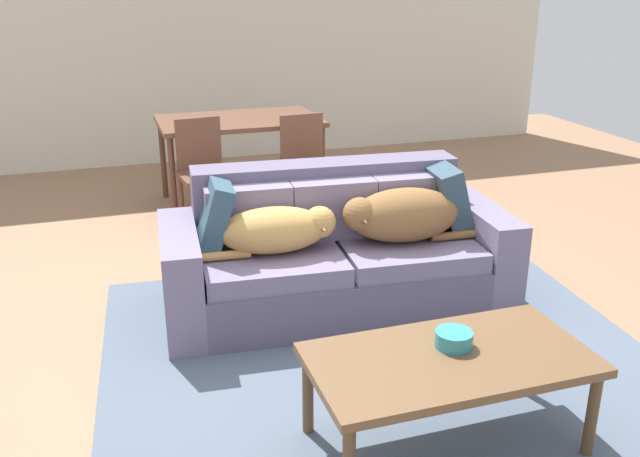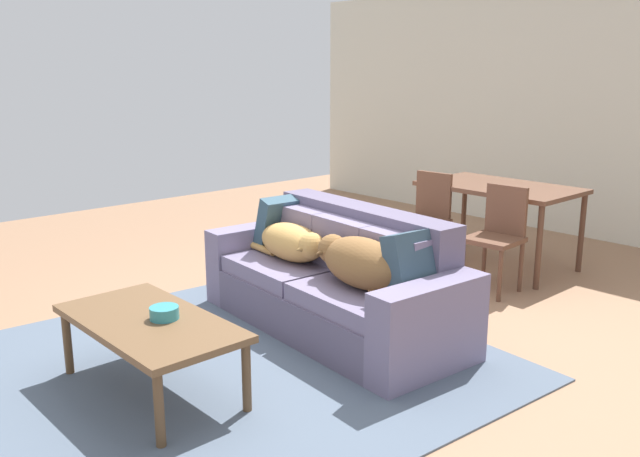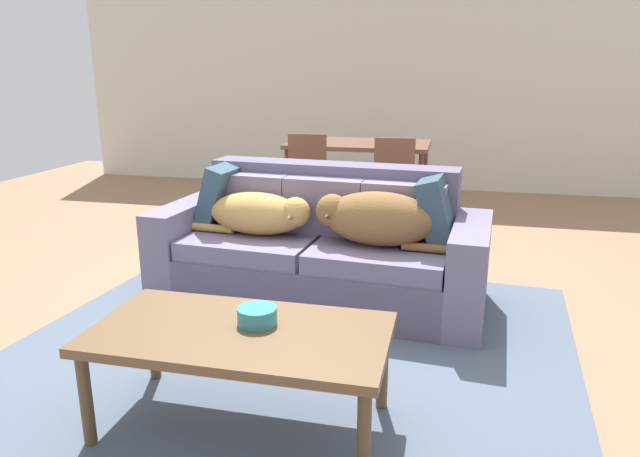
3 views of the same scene
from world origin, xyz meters
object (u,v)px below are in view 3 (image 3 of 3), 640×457
Objects in this scene: throw_pillow_by_left_arm at (221,196)px; dog_on_right_cushion at (375,218)px; dining_chair_near_right at (393,182)px; dining_chair_near_left at (306,177)px; throw_pillow_by_right_arm at (439,212)px; coffee_table at (240,340)px; dining_table at (359,149)px; dog_on_left_cushion at (261,213)px; bowl_on_coffee_table at (257,316)px; couch at (321,249)px.

dog_on_right_cushion is at bearing -13.01° from throw_pillow_by_left_arm.
dining_chair_near_left is at bearing 169.52° from dining_chair_near_right.
throw_pillow_by_right_arm reaches higher than dog_on_right_cushion.
dining_table is at bearing 91.92° from coffee_table.
coffee_table is (0.38, -1.37, -0.17)m from dog_on_left_cushion.
dog_on_right_cushion is 0.61× the size of dining_table.
throw_pillow_by_right_arm is 1.62m from dining_chair_near_right.
dining_chair_near_right is (-0.07, 1.69, -0.10)m from dog_on_right_cushion.
dining_table is at bearing 111.16° from throw_pillow_by_right_arm.
dog_on_right_cushion is 1.37m from coffee_table.
bowl_on_coffee_table is at bearing -85.27° from dining_chair_near_left.
dog_on_right_cushion reaches higher than bowl_on_coffee_table.
couch is 0.47m from dog_on_right_cushion.
throw_pillow_by_left_arm is at bearing 117.37° from bowl_on_coffee_table.
couch reaches higher than dog_on_right_cushion.
couch is 2.45× the size of dining_chair_near_right.
dining_table is 1.58× the size of dining_chair_near_right.
dining_table is (0.60, 2.07, 0.06)m from throw_pillow_by_left_arm.
couch is 2.21m from dining_table.
dining_chair_near_right reaches higher than throw_pillow_by_left_arm.
dog_on_left_cushion is (-0.38, -0.08, 0.24)m from couch.
dining_chair_near_right reaches higher than dog_on_left_cushion.
dining_chair_near_right reaches higher than couch.
dining_table is at bearing 88.16° from dog_on_left_cushion.
couch is 1.45m from coffee_table.
dog_on_left_cushion is 0.74m from dog_on_right_cushion.
bowl_on_coffee_table is at bearing -98.29° from dining_chair_near_right.
throw_pillow_by_left_arm is 1.45m from throw_pillow_by_right_arm.
throw_pillow_by_right_arm is at bearing 63.28° from coffee_table.
dining_chair_near_left is at bearing 127.23° from throw_pillow_by_right_arm.
couch is at bearing 92.15° from bowl_on_coffee_table.
bowl_on_coffee_table is (0.05, 0.07, 0.08)m from coffee_table.
throw_pillow_by_left_arm is at bearing 175.40° from throw_pillow_by_right_arm.
dog_on_left_cushion is 1.84× the size of throw_pillow_by_left_arm.
couch is 2.55× the size of dog_on_right_cushion.
dining_chair_near_left is (-1.26, 1.65, -0.13)m from throw_pillow_by_right_arm.
couch is 2.68× the size of dog_on_left_cushion.
coffee_table is (0.72, -1.56, -0.23)m from throw_pillow_by_left_arm.
dog_on_right_cushion is 1.95× the size of throw_pillow_by_right_arm.
dog_on_right_cushion is 1.69m from dining_chair_near_right.
dining_chair_near_right is (0.24, 2.93, 0.01)m from bowl_on_coffee_table.
bowl_on_coffee_table is (0.43, -1.30, -0.09)m from dog_on_left_cushion.
coffee_table is at bearing -86.41° from dining_chair_near_left.
dining_table is 0.70m from dining_chair_near_left.
couch is at bearing 162.86° from dog_on_right_cushion.
dining_chair_near_left is at bearing 99.68° from dog_on_left_cushion.
bowl_on_coffee_table is (0.05, -1.38, 0.15)m from couch.
throw_pillow_by_left_arm reaches higher than coffee_table.
dog_on_right_cushion reaches higher than dog_on_left_cushion.
dining_table is (-0.12, 2.18, 0.36)m from couch.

